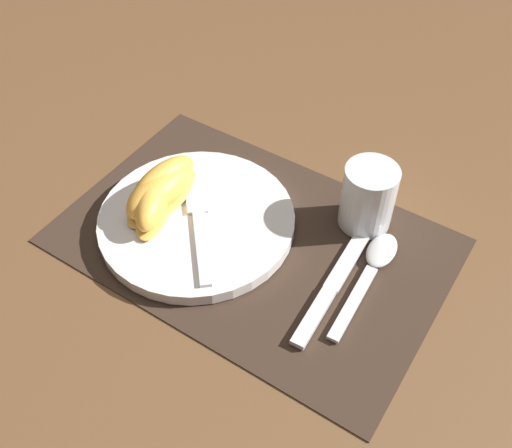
{
  "coord_description": "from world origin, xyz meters",
  "views": [
    {
      "loc": [
        0.27,
        -0.4,
        0.57
      ],
      "look_at": [
        -0.0,
        0.01,
        0.02
      ],
      "focal_mm": 42.0,
      "sensor_mm": 36.0,
      "label": 1
    }
  ],
  "objects_px": {
    "knife": "(336,280)",
    "fork": "(199,217)",
    "plate": "(197,221)",
    "spoon": "(374,264)",
    "citrus_wedge_2": "(154,199)",
    "juice_glass": "(367,200)",
    "citrus_wedge_0": "(164,183)",
    "citrus_wedge_1": "(160,191)"
  },
  "relations": [
    {
      "from": "spoon",
      "to": "citrus_wedge_0",
      "type": "height_order",
      "value": "citrus_wedge_0"
    },
    {
      "from": "plate",
      "to": "citrus_wedge_1",
      "type": "distance_m",
      "value": 0.06
    },
    {
      "from": "citrus_wedge_0",
      "to": "citrus_wedge_2",
      "type": "height_order",
      "value": "citrus_wedge_0"
    },
    {
      "from": "citrus_wedge_1",
      "to": "fork",
      "type": "bearing_deg",
      "value": 2.05
    },
    {
      "from": "plate",
      "to": "fork",
      "type": "distance_m",
      "value": 0.01
    },
    {
      "from": "fork",
      "to": "citrus_wedge_2",
      "type": "distance_m",
      "value": 0.06
    },
    {
      "from": "spoon",
      "to": "fork",
      "type": "distance_m",
      "value": 0.22
    },
    {
      "from": "plate",
      "to": "citrus_wedge_1",
      "type": "xyz_separation_m",
      "value": [
        -0.05,
        -0.0,
        0.03
      ]
    },
    {
      "from": "fork",
      "to": "plate",
      "type": "bearing_deg",
      "value": 161.21
    },
    {
      "from": "fork",
      "to": "juice_glass",
      "type": "bearing_deg",
      "value": 36.18
    },
    {
      "from": "juice_glass",
      "to": "spoon",
      "type": "bearing_deg",
      "value": -54.09
    },
    {
      "from": "knife",
      "to": "fork",
      "type": "relative_size",
      "value": 1.41
    },
    {
      "from": "plate",
      "to": "citrus_wedge_2",
      "type": "distance_m",
      "value": 0.06
    },
    {
      "from": "citrus_wedge_2",
      "to": "spoon",
      "type": "bearing_deg",
      "value": 16.56
    },
    {
      "from": "citrus_wedge_1",
      "to": "juice_glass",
      "type": "bearing_deg",
      "value": 29.03
    },
    {
      "from": "fork",
      "to": "citrus_wedge_1",
      "type": "relative_size",
      "value": 1.3
    },
    {
      "from": "plate",
      "to": "spoon",
      "type": "distance_m",
      "value": 0.23
    },
    {
      "from": "fork",
      "to": "citrus_wedge_2",
      "type": "xyz_separation_m",
      "value": [
        -0.06,
        -0.02,
        0.02
      ]
    },
    {
      "from": "fork",
      "to": "citrus_wedge_0",
      "type": "distance_m",
      "value": 0.07
    },
    {
      "from": "fork",
      "to": "citrus_wedge_2",
      "type": "relative_size",
      "value": 1.24
    },
    {
      "from": "juice_glass",
      "to": "citrus_wedge_2",
      "type": "xyz_separation_m",
      "value": [
        -0.22,
        -0.14,
        -0.0
      ]
    },
    {
      "from": "citrus_wedge_1",
      "to": "citrus_wedge_2",
      "type": "relative_size",
      "value": 0.95
    },
    {
      "from": "fork",
      "to": "knife",
      "type": "bearing_deg",
      "value": 5.76
    },
    {
      "from": "juice_glass",
      "to": "fork",
      "type": "distance_m",
      "value": 0.21
    },
    {
      "from": "plate",
      "to": "spoon",
      "type": "bearing_deg",
      "value": 16.01
    },
    {
      "from": "plate",
      "to": "spoon",
      "type": "xyz_separation_m",
      "value": [
        0.22,
        0.06,
        -0.0
      ]
    },
    {
      "from": "citrus_wedge_0",
      "to": "citrus_wedge_1",
      "type": "xyz_separation_m",
      "value": [
        0.0,
        -0.01,
        -0.0
      ]
    },
    {
      "from": "knife",
      "to": "citrus_wedge_0",
      "type": "xyz_separation_m",
      "value": [
        -0.25,
        -0.01,
        0.03
      ]
    },
    {
      "from": "fork",
      "to": "citrus_wedge_0",
      "type": "relative_size",
      "value": 1.4
    },
    {
      "from": "plate",
      "to": "spoon",
      "type": "height_order",
      "value": "plate"
    },
    {
      "from": "knife",
      "to": "juice_glass",
      "type": "bearing_deg",
      "value": 98.52
    },
    {
      "from": "knife",
      "to": "citrus_wedge_2",
      "type": "height_order",
      "value": "citrus_wedge_2"
    },
    {
      "from": "spoon",
      "to": "fork",
      "type": "height_order",
      "value": "fork"
    },
    {
      "from": "citrus_wedge_0",
      "to": "fork",
      "type": "bearing_deg",
      "value": -10.87
    },
    {
      "from": "plate",
      "to": "fork",
      "type": "xyz_separation_m",
      "value": [
        0.0,
        -0.0,
        0.01
      ]
    },
    {
      "from": "spoon",
      "to": "knife",
      "type": "bearing_deg",
      "value": -121.28
    },
    {
      "from": "spoon",
      "to": "citrus_wedge_0",
      "type": "xyz_separation_m",
      "value": [
        -0.27,
        -0.05,
        0.03
      ]
    },
    {
      "from": "juice_glass",
      "to": "knife",
      "type": "relative_size",
      "value": 0.4
    },
    {
      "from": "spoon",
      "to": "citrus_wedge_1",
      "type": "bearing_deg",
      "value": -166.25
    },
    {
      "from": "knife",
      "to": "citrus_wedge_2",
      "type": "distance_m",
      "value": 0.24
    },
    {
      "from": "knife",
      "to": "spoon",
      "type": "bearing_deg",
      "value": 58.72
    },
    {
      "from": "knife",
      "to": "citrus_wedge_0",
      "type": "bearing_deg",
      "value": -178.43
    }
  ]
}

